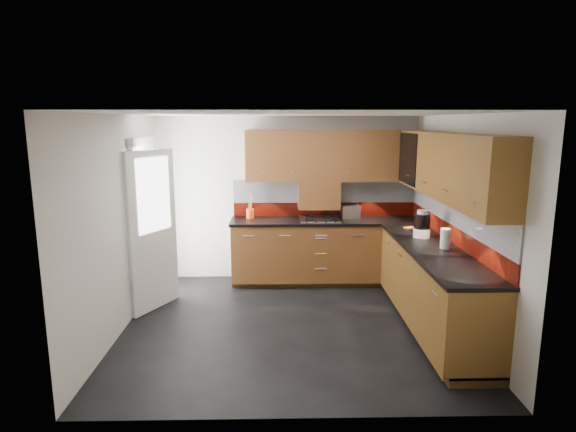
{
  "coord_description": "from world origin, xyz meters",
  "views": [
    {
      "loc": [
        -0.14,
        -5.24,
        2.32
      ],
      "look_at": [
        -0.02,
        0.65,
        1.16
      ],
      "focal_mm": 30.0,
      "sensor_mm": 36.0,
      "label": 1
    }
  ],
  "objects_px": {
    "food_processor": "(422,225)",
    "utensil_pot": "(250,212)",
    "gas_hob": "(320,219)",
    "toaster": "(350,212)"
  },
  "relations": [
    {
      "from": "food_processor",
      "to": "utensil_pot",
      "type": "bearing_deg",
      "value": 150.6
    },
    {
      "from": "utensil_pot",
      "to": "food_processor",
      "type": "relative_size",
      "value": 1.21
    },
    {
      "from": "gas_hob",
      "to": "toaster",
      "type": "height_order",
      "value": "toaster"
    },
    {
      "from": "utensil_pot",
      "to": "food_processor",
      "type": "distance_m",
      "value": 2.46
    },
    {
      "from": "food_processor",
      "to": "toaster",
      "type": "bearing_deg",
      "value": 119.65
    },
    {
      "from": "gas_hob",
      "to": "utensil_pot",
      "type": "xyz_separation_m",
      "value": [
        -1.0,
        0.14,
        0.08
      ]
    },
    {
      "from": "gas_hob",
      "to": "toaster",
      "type": "relative_size",
      "value": 2.0
    },
    {
      "from": "gas_hob",
      "to": "toaster",
      "type": "xyz_separation_m",
      "value": [
        0.46,
        0.14,
        0.08
      ]
    },
    {
      "from": "toaster",
      "to": "food_processor",
      "type": "relative_size",
      "value": 0.85
    },
    {
      "from": "gas_hob",
      "to": "toaster",
      "type": "distance_m",
      "value": 0.49
    }
  ]
}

